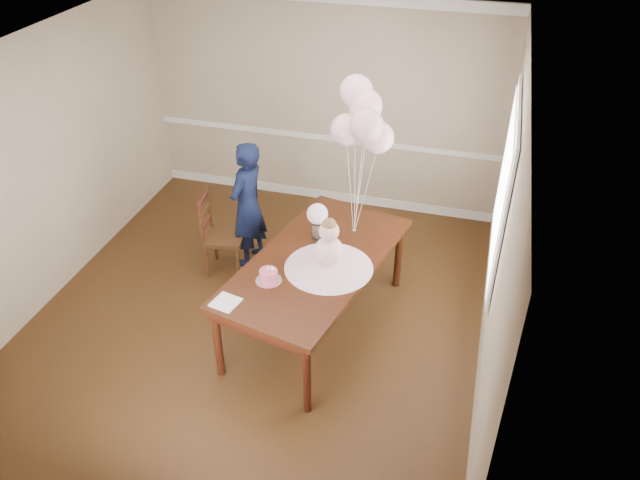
# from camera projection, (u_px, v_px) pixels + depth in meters

# --- Properties ---
(floor) EXTENTS (4.50, 5.00, 0.00)m
(floor) POSITION_uv_depth(u_px,v_px,m) (260.00, 313.00, 6.53)
(floor) COLOR black
(floor) RESTS_ON ground
(ceiling) EXTENTS (4.50, 5.00, 0.02)m
(ceiling) POSITION_uv_depth(u_px,v_px,m) (241.00, 58.00, 5.02)
(ceiling) COLOR white
(ceiling) RESTS_ON wall_back
(wall_back) EXTENTS (4.50, 0.02, 2.70)m
(wall_back) POSITION_uv_depth(u_px,v_px,m) (323.00, 104.00, 7.77)
(wall_back) COLOR gray
(wall_back) RESTS_ON floor
(wall_front) EXTENTS (4.50, 0.02, 2.70)m
(wall_front) POSITION_uv_depth(u_px,v_px,m) (104.00, 404.00, 3.78)
(wall_front) COLOR gray
(wall_front) RESTS_ON floor
(wall_left) EXTENTS (0.02, 5.00, 2.70)m
(wall_left) POSITION_uv_depth(u_px,v_px,m) (43.00, 172.00, 6.28)
(wall_left) COLOR gray
(wall_left) RESTS_ON floor
(wall_right) EXTENTS (0.02, 5.00, 2.70)m
(wall_right) POSITION_uv_depth(u_px,v_px,m) (501.00, 239.00, 5.27)
(wall_right) COLOR gray
(wall_right) RESTS_ON floor
(chair_rail_trim) EXTENTS (4.50, 0.02, 0.07)m
(chair_rail_trim) POSITION_uv_depth(u_px,v_px,m) (323.00, 138.00, 8.01)
(chair_rail_trim) COLOR silver
(chair_rail_trim) RESTS_ON wall_back
(baseboard_trim) EXTENTS (4.50, 0.02, 0.12)m
(baseboard_trim) POSITION_uv_depth(u_px,v_px,m) (323.00, 194.00, 8.48)
(baseboard_trim) COLOR silver
(baseboard_trim) RESTS_ON floor
(window_frame) EXTENTS (0.02, 1.66, 1.56)m
(window_frame) POSITION_uv_depth(u_px,v_px,m) (504.00, 190.00, 5.56)
(window_frame) COLOR silver
(window_frame) RESTS_ON wall_right
(window_blinds) EXTENTS (0.01, 1.50, 1.40)m
(window_blinds) POSITION_uv_depth(u_px,v_px,m) (502.00, 189.00, 5.57)
(window_blinds) COLOR silver
(window_blinds) RESTS_ON wall_right
(dining_table_top) EXTENTS (1.55, 2.38, 0.05)m
(dining_table_top) POSITION_uv_depth(u_px,v_px,m) (316.00, 262.00, 5.94)
(dining_table_top) COLOR black
(dining_table_top) RESTS_ON table_leg_fl
(table_apron) EXTENTS (1.42, 2.25, 0.11)m
(table_apron) POSITION_uv_depth(u_px,v_px,m) (316.00, 269.00, 5.98)
(table_apron) COLOR black
(table_apron) RESTS_ON table_leg_fl
(table_leg_fl) EXTENTS (0.09, 0.09, 0.77)m
(table_leg_fl) POSITION_uv_depth(u_px,v_px,m) (218.00, 343.00, 5.61)
(table_leg_fl) COLOR black
(table_leg_fl) RESTS_ON floor
(table_leg_fr) EXTENTS (0.09, 0.09, 0.77)m
(table_leg_fr) POSITION_uv_depth(u_px,v_px,m) (307.00, 379.00, 5.25)
(table_leg_fr) COLOR black
(table_leg_fr) RESTS_ON floor
(table_leg_bl) EXTENTS (0.09, 0.09, 0.77)m
(table_leg_bl) POSITION_uv_depth(u_px,v_px,m) (323.00, 234.00, 7.08)
(table_leg_bl) COLOR black
(table_leg_bl) RESTS_ON floor
(table_leg_br) EXTENTS (0.09, 0.09, 0.77)m
(table_leg_br) POSITION_uv_depth(u_px,v_px,m) (398.00, 256.00, 6.72)
(table_leg_br) COLOR black
(table_leg_br) RESTS_ON floor
(baby_skirt) EXTENTS (1.00, 1.00, 0.11)m
(baby_skirt) POSITION_uv_depth(u_px,v_px,m) (329.00, 263.00, 5.79)
(baby_skirt) COLOR #DEA4C9
(baby_skirt) RESTS_ON dining_table_top
(baby_torso) EXTENTS (0.26, 0.26, 0.26)m
(baby_torso) POSITION_uv_depth(u_px,v_px,m) (329.00, 250.00, 5.71)
(baby_torso) COLOR #FB9EBC
(baby_torso) RESTS_ON baby_skirt
(baby_head) EXTENTS (0.19, 0.19, 0.19)m
(baby_head) POSITION_uv_depth(u_px,v_px,m) (329.00, 231.00, 5.59)
(baby_head) COLOR beige
(baby_head) RESTS_ON baby_torso
(baby_hair) EXTENTS (0.13, 0.13, 0.13)m
(baby_hair) POSITION_uv_depth(u_px,v_px,m) (329.00, 225.00, 5.55)
(baby_hair) COLOR brown
(baby_hair) RESTS_ON baby_head
(cake_platter) EXTENTS (0.29, 0.29, 0.01)m
(cake_platter) POSITION_uv_depth(u_px,v_px,m) (269.00, 281.00, 5.64)
(cake_platter) COLOR silver
(cake_platter) RESTS_ON dining_table_top
(birthday_cake) EXTENTS (0.20, 0.20, 0.11)m
(birthday_cake) POSITION_uv_depth(u_px,v_px,m) (269.00, 275.00, 5.61)
(birthday_cake) COLOR #DC4569
(birthday_cake) RESTS_ON cake_platter
(cake_flower_a) EXTENTS (0.03, 0.03, 0.03)m
(cake_flower_a) POSITION_uv_depth(u_px,v_px,m) (268.00, 269.00, 5.57)
(cake_flower_a) COLOR white
(cake_flower_a) RESTS_ON birthday_cake
(cake_flower_b) EXTENTS (0.03, 0.03, 0.03)m
(cake_flower_b) POSITION_uv_depth(u_px,v_px,m) (273.00, 269.00, 5.57)
(cake_flower_b) COLOR white
(cake_flower_b) RESTS_ON birthday_cake
(rose_vase_near) EXTENTS (0.13, 0.13, 0.18)m
(rose_vase_near) POSITION_uv_depth(u_px,v_px,m) (317.00, 231.00, 6.18)
(rose_vase_near) COLOR white
(rose_vase_near) RESTS_ON dining_table_top
(roses_near) EXTENTS (0.21, 0.21, 0.21)m
(roses_near) POSITION_uv_depth(u_px,v_px,m) (317.00, 214.00, 6.07)
(roses_near) COLOR #FBD2DC
(roses_near) RESTS_ON rose_vase_near
(napkin) EXTENTS (0.26, 0.26, 0.01)m
(napkin) POSITION_uv_depth(u_px,v_px,m) (226.00, 302.00, 5.39)
(napkin) COLOR white
(napkin) RESTS_ON dining_table_top
(balloon_weight) EXTENTS (0.05, 0.05, 0.02)m
(balloon_weight) POSITION_uv_depth(u_px,v_px,m) (354.00, 231.00, 6.31)
(balloon_weight) COLOR silver
(balloon_weight) RESTS_ON dining_table_top
(balloon_a) EXTENTS (0.31, 0.31, 0.31)m
(balloon_a) POSITION_uv_depth(u_px,v_px,m) (347.00, 130.00, 5.75)
(balloon_a) COLOR #FAB1CB
(balloon_a) RESTS_ON balloon_ribbon_a
(balloon_b) EXTENTS (0.31, 0.31, 0.31)m
(balloon_b) POSITION_uv_depth(u_px,v_px,m) (366.00, 125.00, 5.56)
(balloon_b) COLOR #E3A1BC
(balloon_b) RESTS_ON balloon_ribbon_b
(balloon_c) EXTENTS (0.31, 0.31, 0.31)m
(balloon_c) POSITION_uv_depth(u_px,v_px,m) (366.00, 106.00, 5.65)
(balloon_c) COLOR #FFB4C4
(balloon_c) RESTS_ON balloon_ribbon_c
(balloon_d) EXTENTS (0.31, 0.31, 0.31)m
(balloon_d) POSITION_uv_depth(u_px,v_px,m) (356.00, 91.00, 5.65)
(balloon_d) COLOR #FFB4DB
(balloon_d) RESTS_ON balloon_ribbon_d
(balloon_e) EXTENTS (0.31, 0.31, 0.31)m
(balloon_e) POSITION_uv_depth(u_px,v_px,m) (378.00, 138.00, 5.74)
(balloon_e) COLOR #F4ADC7
(balloon_e) RESTS_ON balloon_ribbon_e
(balloon_ribbon_a) EXTENTS (0.10, 0.03, 0.92)m
(balloon_ribbon_a) POSITION_uv_depth(u_px,v_px,m) (350.00, 190.00, 6.08)
(balloon_ribbon_a) COLOR white
(balloon_ribbon_a) RESTS_ON balloon_weight
(balloon_ribbon_b) EXTENTS (0.10, 0.08, 1.02)m
(balloon_ribbon_b) POSITION_uv_depth(u_px,v_px,m) (360.00, 189.00, 5.98)
(balloon_ribbon_b) COLOR white
(balloon_ribbon_b) RESTS_ON balloon_weight
(balloon_ribbon_c) EXTENTS (0.05, 0.10, 1.14)m
(balloon_ribbon_c) POSITION_uv_depth(u_px,v_px,m) (359.00, 179.00, 6.03)
(balloon_ribbon_c) COLOR white
(balloon_ribbon_c) RESTS_ON balloon_weight
(balloon_ribbon_d) EXTENTS (0.07, 0.13, 1.24)m
(balloon_ribbon_d) POSITION_uv_depth(u_px,v_px,m) (355.00, 173.00, 6.03)
(balloon_ribbon_d) COLOR white
(balloon_ribbon_d) RESTS_ON balloon_weight
(balloon_ribbon_e) EXTENTS (0.17, 0.05, 0.85)m
(balloon_ribbon_e) POSITION_uv_depth(u_px,v_px,m) (365.00, 194.00, 6.07)
(balloon_ribbon_e) COLOR white
(balloon_ribbon_e) RESTS_ON balloon_weight
(dining_chair_seat) EXTENTS (0.49, 0.49, 0.05)m
(dining_chair_seat) POSITION_uv_depth(u_px,v_px,m) (225.00, 237.00, 6.94)
(dining_chair_seat) COLOR #311B0D
(dining_chair_seat) RESTS_ON chair_leg_fl
(chair_leg_fl) EXTENTS (0.04, 0.04, 0.42)m
(chair_leg_fl) POSITION_uv_depth(u_px,v_px,m) (207.00, 262.00, 6.94)
(chair_leg_fl) COLOR #3B1B10
(chair_leg_fl) RESTS_ON floor
(chair_leg_fr) EXTENTS (0.04, 0.04, 0.42)m
(chair_leg_fr) POSITION_uv_depth(u_px,v_px,m) (238.00, 264.00, 6.91)
(chair_leg_fr) COLOR #3C2110
(chair_leg_fr) RESTS_ON floor
(chair_leg_bl) EXTENTS (0.04, 0.04, 0.42)m
(chair_leg_bl) POSITION_uv_depth(u_px,v_px,m) (215.00, 244.00, 7.23)
(chair_leg_bl) COLOR #34140E
(chair_leg_bl) RESTS_ON floor
(chair_leg_br) EXTENTS (0.04, 0.04, 0.42)m
(chair_leg_br) POSITION_uv_depth(u_px,v_px,m) (244.00, 246.00, 7.20)
(chair_leg_br) COLOR #34190E
(chair_leg_br) RESTS_ON floor
(chair_back_post_l) EXTENTS (0.04, 0.04, 0.54)m
(chair_back_post_l) POSITION_uv_depth(u_px,v_px,m) (201.00, 223.00, 6.66)
(chair_back_post_l) COLOR #35170E
(chair_back_post_l) RESTS_ON dining_chair_seat
(chair_back_post_r) EXTENTS (0.04, 0.04, 0.54)m
(chair_back_post_r) POSITION_uv_depth(u_px,v_px,m) (209.00, 206.00, 6.95)
(chair_back_post_r) COLOR #311A0D
(chair_back_post_r) RESTS_ON dining_chair_seat
(chair_slat_low) EXTENTS (0.09, 0.39, 0.05)m
(chair_slat_low) POSITION_uv_depth(u_px,v_px,m) (206.00, 224.00, 6.87)
(chair_slat_low) COLOR #3E1711
(chair_slat_low) RESTS_ON dining_chair_seat
(chair_slat_mid) EXTENTS (0.09, 0.39, 0.05)m
(chair_slat_mid) POSITION_uv_depth(u_px,v_px,m) (205.00, 212.00, 6.78)
(chair_slat_mid) COLOR #39200F
(chair_slat_mid) RESTS_ON dining_chair_seat
(chair_slat_top) EXTENTS (0.09, 0.39, 0.05)m
(chair_slat_top) POSITION_uv_depth(u_px,v_px,m) (203.00, 199.00, 6.70)
(chair_slat_top) COLOR #35110E
(chair_slat_top) RESTS_ON dining_chair_seat
(woman) EXTENTS (0.47, 0.61, 1.50)m
(woman) POSITION_uv_depth(u_px,v_px,m) (247.00, 205.00, 6.90)
(woman) COLOR black
(woman) RESTS_ON floor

